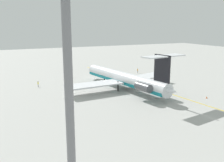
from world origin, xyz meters
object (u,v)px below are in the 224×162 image
object	(u,v)px
main_jetliner	(126,79)
ground_crew_near_nose	(138,70)
safety_cone_nose	(207,97)
light_mast	(70,112)
ground_crew_near_tail	(38,83)

from	to	relation	value
main_jetliner	ground_crew_near_nose	xyz separation A→B (m)	(21.50, -16.90, -2.13)
ground_crew_near_nose	safety_cone_nose	xyz separation A→B (m)	(-38.89, 1.84, -0.87)
safety_cone_nose	light_mast	xyz separation A→B (m)	(-29.46, 45.53, 12.34)
ground_crew_near_nose	safety_cone_nose	size ratio (longest dim) A/B	3.28
main_jetliner	ground_crew_near_nose	size ratio (longest dim) A/B	22.77
ground_crew_near_tail	ground_crew_near_nose	bearing A→B (deg)	-151.91
ground_crew_near_tail	light_mast	size ratio (longest dim) A/B	0.08
main_jetliner	ground_crew_near_nose	distance (m)	27.43
safety_cone_nose	light_mast	size ratio (longest dim) A/B	0.02
safety_cone_nose	light_mast	distance (m)	55.62
ground_crew_near_tail	light_mast	xyz separation A→B (m)	(-61.61, 6.93, 11.46)
ground_crew_near_tail	safety_cone_nose	size ratio (longest dim) A/B	3.29
light_mast	ground_crew_near_tail	bearing A→B (deg)	-6.42
ground_crew_near_nose	safety_cone_nose	bearing A→B (deg)	123.97
main_jetliner	light_mast	bearing A→B (deg)	137.77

